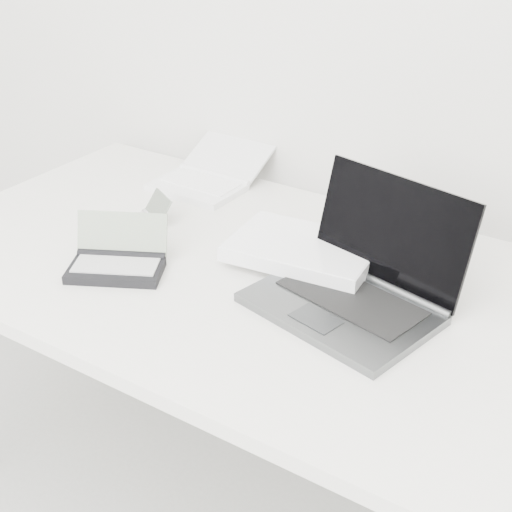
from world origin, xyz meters
The scene contains 5 objects.
desk centered at (0.00, 1.55, 0.68)m, with size 1.60×0.80×0.73m.
laptop_large centered at (0.09, 1.59, 0.77)m, with size 0.50×0.38×0.22m.
netbook_open_white centered at (-0.40, 1.84, 0.75)m, with size 0.22×0.28×0.08m.
pda_silver centered at (-0.38, 1.59, 0.74)m, with size 0.12×0.13×0.06m.
palmtop_charcoal centered at (-0.29, 1.40, 0.75)m, with size 0.23×0.21×0.10m.
Camera 1 is at (0.61, 0.52, 1.45)m, focal length 50.00 mm.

